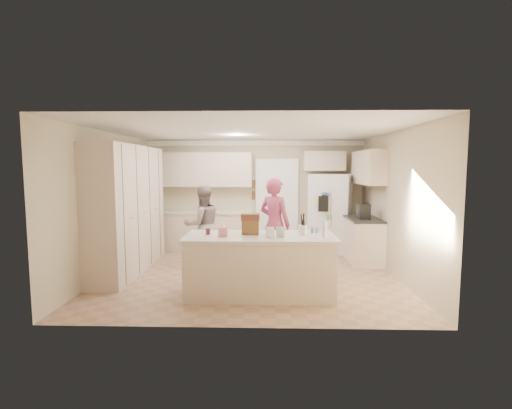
{
  "coord_description": "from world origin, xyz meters",
  "views": [
    {
      "loc": [
        0.29,
        -6.64,
        1.95
      ],
      "look_at": [
        0.1,
        0.35,
        1.25
      ],
      "focal_mm": 26.0,
      "sensor_mm": 36.0,
      "label": 1
    }
  ],
  "objects_px": {
    "coffee_maker": "(363,211)",
    "dollhouse_body": "(250,227)",
    "utensil_crock": "(303,230)",
    "tissue_box": "(223,232)",
    "refrigerator": "(330,213)",
    "teen_boy": "(203,225)",
    "island_base": "(260,267)",
    "teen_girl": "(275,224)"
  },
  "relations": [
    {
      "from": "teen_boy",
      "to": "coffee_maker",
      "type": "bearing_deg",
      "value": 153.26
    },
    {
      "from": "coffee_maker",
      "to": "teen_girl",
      "type": "height_order",
      "value": "teen_girl"
    },
    {
      "from": "coffee_maker",
      "to": "dollhouse_body",
      "type": "height_order",
      "value": "coffee_maker"
    },
    {
      "from": "island_base",
      "to": "teen_girl",
      "type": "relative_size",
      "value": 1.25
    },
    {
      "from": "utensil_crock",
      "to": "dollhouse_body",
      "type": "distance_m",
      "value": 0.8
    },
    {
      "from": "utensil_crock",
      "to": "teen_boy",
      "type": "relative_size",
      "value": 0.09
    },
    {
      "from": "refrigerator",
      "to": "teen_boy",
      "type": "xyz_separation_m",
      "value": [
        -2.77,
        -1.2,
        -0.1
      ]
    },
    {
      "from": "island_base",
      "to": "teen_boy",
      "type": "height_order",
      "value": "teen_boy"
    },
    {
      "from": "island_base",
      "to": "teen_girl",
      "type": "xyz_separation_m",
      "value": [
        0.26,
        1.41,
        0.44
      ]
    },
    {
      "from": "refrigerator",
      "to": "teen_girl",
      "type": "height_order",
      "value": "refrigerator"
    },
    {
      "from": "island_base",
      "to": "teen_boy",
      "type": "xyz_separation_m",
      "value": [
        -1.19,
        1.83,
        0.36
      ]
    },
    {
      "from": "teen_girl",
      "to": "refrigerator",
      "type": "bearing_deg",
      "value": -94.87
    },
    {
      "from": "coffee_maker",
      "to": "tissue_box",
      "type": "bearing_deg",
      "value": -142.43
    },
    {
      "from": "teen_boy",
      "to": "teen_girl",
      "type": "xyz_separation_m",
      "value": [
        1.44,
        -0.42,
        0.08
      ]
    },
    {
      "from": "coffee_maker",
      "to": "teen_boy",
      "type": "distance_m",
      "value": 3.25
    },
    {
      "from": "dollhouse_body",
      "to": "teen_boy",
      "type": "relative_size",
      "value": 0.16
    },
    {
      "from": "coffee_maker",
      "to": "tissue_box",
      "type": "relative_size",
      "value": 2.14
    },
    {
      "from": "utensil_crock",
      "to": "dollhouse_body",
      "type": "relative_size",
      "value": 0.58
    },
    {
      "from": "tissue_box",
      "to": "refrigerator",
      "type": "bearing_deg",
      "value": 55.73
    },
    {
      "from": "tissue_box",
      "to": "dollhouse_body",
      "type": "relative_size",
      "value": 0.54
    },
    {
      "from": "utensil_crock",
      "to": "dollhouse_body",
      "type": "height_order",
      "value": "dollhouse_body"
    },
    {
      "from": "dollhouse_body",
      "to": "teen_girl",
      "type": "xyz_separation_m",
      "value": [
        0.41,
        1.31,
        -0.15
      ]
    },
    {
      "from": "teen_boy",
      "to": "utensil_crock",
      "type": "bearing_deg",
      "value": 107.92
    },
    {
      "from": "island_base",
      "to": "teen_girl",
      "type": "height_order",
      "value": "teen_girl"
    },
    {
      "from": "dollhouse_body",
      "to": "teen_boy",
      "type": "xyz_separation_m",
      "value": [
        -1.04,
        1.73,
        -0.24
      ]
    },
    {
      "from": "dollhouse_body",
      "to": "teen_girl",
      "type": "relative_size",
      "value": 0.15
    },
    {
      "from": "teen_girl",
      "to": "island_base",
      "type": "bearing_deg",
      "value": 114.24
    },
    {
      "from": "coffee_maker",
      "to": "teen_girl",
      "type": "bearing_deg",
      "value": -164.75
    },
    {
      "from": "utensil_crock",
      "to": "coffee_maker",
      "type": "bearing_deg",
      "value": 52.88
    },
    {
      "from": "dollhouse_body",
      "to": "teen_boy",
      "type": "distance_m",
      "value": 2.03
    },
    {
      "from": "teen_boy",
      "to": "teen_girl",
      "type": "distance_m",
      "value": 1.5
    },
    {
      "from": "coffee_maker",
      "to": "tissue_box",
      "type": "distance_m",
      "value": 3.28
    },
    {
      "from": "dollhouse_body",
      "to": "refrigerator",
      "type": "bearing_deg",
      "value": 59.41
    },
    {
      "from": "dollhouse_body",
      "to": "coffee_maker",
      "type": "bearing_deg",
      "value": 39.29
    },
    {
      "from": "utensil_crock",
      "to": "tissue_box",
      "type": "xyz_separation_m",
      "value": [
        -1.2,
        -0.15,
        -0.0
      ]
    },
    {
      "from": "island_base",
      "to": "tissue_box",
      "type": "bearing_deg",
      "value": -169.7
    },
    {
      "from": "island_base",
      "to": "dollhouse_body",
      "type": "bearing_deg",
      "value": 146.31
    },
    {
      "from": "teen_girl",
      "to": "coffee_maker",
      "type": "bearing_deg",
      "value": -130.25
    },
    {
      "from": "coffee_maker",
      "to": "utensil_crock",
      "type": "height_order",
      "value": "coffee_maker"
    },
    {
      "from": "tissue_box",
      "to": "dollhouse_body",
      "type": "xyz_separation_m",
      "value": [
        0.4,
        0.2,
        0.04
      ]
    },
    {
      "from": "teen_boy",
      "to": "teen_girl",
      "type": "height_order",
      "value": "teen_girl"
    },
    {
      "from": "teen_boy",
      "to": "teen_girl",
      "type": "bearing_deg",
      "value": 135.88
    }
  ]
}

